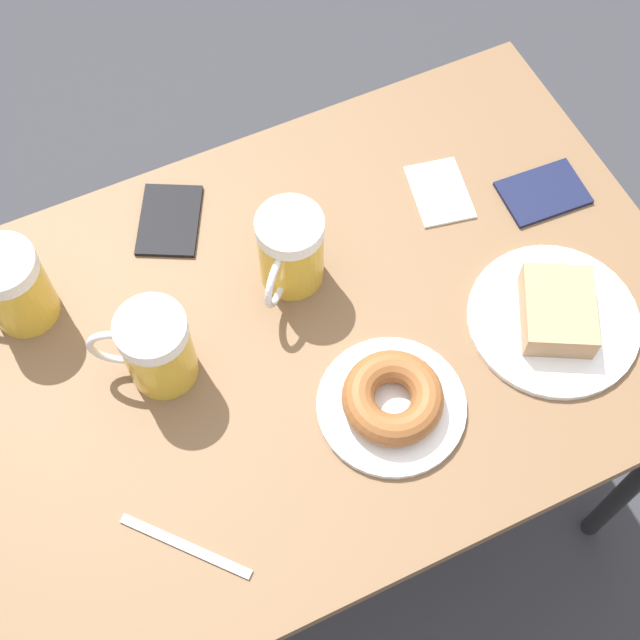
% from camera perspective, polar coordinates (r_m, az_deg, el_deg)
% --- Properties ---
extents(ground_plane, '(8.00, 8.00, 0.00)m').
position_cam_1_polar(ground_plane, '(1.96, -0.00, -10.71)').
color(ground_plane, '#333338').
extents(table, '(0.71, 1.04, 0.76)m').
position_cam_1_polar(table, '(1.31, -0.00, -1.83)').
color(table, brown).
rests_on(table, ground_plane).
extents(plate_with_cake, '(0.24, 0.24, 0.05)m').
position_cam_1_polar(plate_with_cake, '(1.28, 14.83, 0.29)').
color(plate_with_cake, white).
rests_on(plate_with_cake, table).
extents(plate_with_donut, '(0.20, 0.20, 0.05)m').
position_cam_1_polar(plate_with_donut, '(1.18, 4.65, -5.16)').
color(plate_with_donut, white).
rests_on(plate_with_donut, table).
extents(beer_mug_left, '(0.12, 0.12, 0.13)m').
position_cam_1_polar(beer_mug_left, '(1.24, -1.91, 4.47)').
color(beer_mug_left, gold).
rests_on(beer_mug_left, table).
extents(beer_mug_center, '(0.10, 0.13, 0.13)m').
position_cam_1_polar(beer_mug_center, '(1.28, -19.12, 2.05)').
color(beer_mug_center, gold).
rests_on(beer_mug_center, table).
extents(beer_mug_right, '(0.09, 0.13, 0.13)m').
position_cam_1_polar(beer_mug_right, '(1.18, -10.50, -1.79)').
color(beer_mug_right, gold).
rests_on(beer_mug_right, table).
extents(napkin_folded, '(0.13, 0.10, 0.00)m').
position_cam_1_polar(napkin_folded, '(1.38, 7.66, 8.12)').
color(napkin_folded, white).
rests_on(napkin_folded, table).
extents(fork, '(0.14, 0.13, 0.00)m').
position_cam_1_polar(fork, '(1.15, -8.60, -14.13)').
color(fork, silver).
rests_on(fork, table).
extents(passport_near_edge, '(0.10, 0.13, 0.01)m').
position_cam_1_polar(passport_near_edge, '(1.41, 14.09, 7.91)').
color(passport_near_edge, '#141938').
rests_on(passport_near_edge, table).
extents(passport_far_edge, '(0.15, 0.14, 0.01)m').
position_cam_1_polar(passport_far_edge, '(1.36, -9.61, 6.32)').
color(passport_far_edge, black).
rests_on(passport_far_edge, table).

